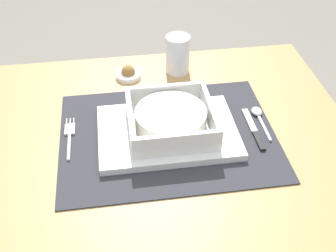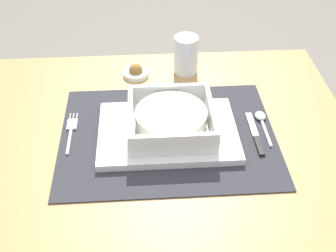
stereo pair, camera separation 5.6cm
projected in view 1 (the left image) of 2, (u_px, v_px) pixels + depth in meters
dining_table at (159, 176)px, 1.00m from camera, size 0.86×0.69×0.75m
placemat at (168, 136)px, 0.93m from camera, size 0.46×0.35×0.00m
serving_plate at (168, 132)px, 0.92m from camera, size 0.29×0.21×0.02m
porridge_bowl at (171, 119)px, 0.91m from camera, size 0.18×0.18×0.05m
fork at (70, 135)px, 0.92m from camera, size 0.02×0.13×0.00m
spoon at (258, 115)px, 0.97m from camera, size 0.02×0.11×0.01m
butter_knife at (255, 131)px, 0.93m from camera, size 0.01×0.14×0.01m
drinking_glass at (178, 56)px, 1.10m from camera, size 0.06×0.06×0.10m
condiment_saucer at (128, 74)px, 1.10m from camera, size 0.06×0.06×0.04m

